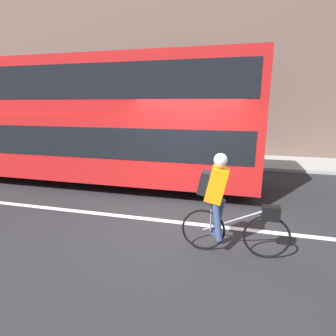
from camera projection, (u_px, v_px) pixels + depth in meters
name	position (u px, v px, depth m)	size (l,w,h in m)	color
ground_plane	(178.00, 221.00, 5.48)	(80.00, 80.00, 0.00)	#232326
road_center_line	(177.00, 222.00, 5.44)	(50.00, 0.14, 0.01)	silver
sidewalk_curb	(207.00, 159.00, 11.24)	(60.00, 2.52, 0.11)	gray
building_facade	(215.00, 48.00, 11.43)	(60.00, 0.30, 9.44)	brown
bus	(95.00, 117.00, 7.87)	(9.55, 2.56, 3.59)	black
cyclist_on_bike	(224.00, 201.00, 4.15)	(1.72, 0.32, 1.67)	black
trash_bin	(182.00, 145.00, 11.23)	(0.46, 0.46, 1.04)	#262628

